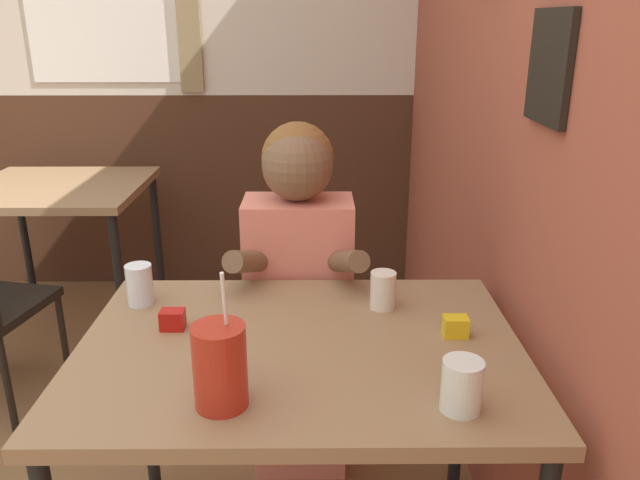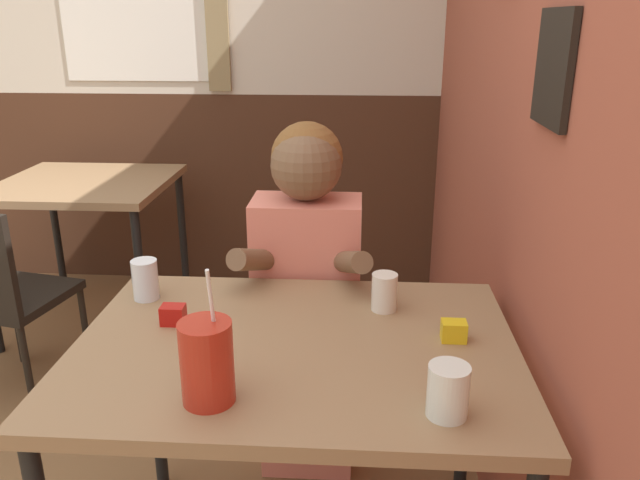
# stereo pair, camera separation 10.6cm
# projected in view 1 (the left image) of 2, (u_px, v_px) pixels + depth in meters

# --- Properties ---
(brick_wall_right) EXTENTS (0.08, 4.53, 2.70)m
(brick_wall_right) POSITION_uv_depth(u_px,v_px,m) (481.00, 63.00, 2.12)
(brick_wall_right) COLOR #9E4C38
(brick_wall_right) RESTS_ON ground_plane
(back_wall) EXTENTS (5.72, 0.09, 2.70)m
(back_wall) POSITION_uv_depth(u_px,v_px,m) (160.00, 46.00, 3.33)
(back_wall) COLOR beige
(back_wall) RESTS_ON ground_plane
(main_table) EXTENTS (1.06, 0.77, 0.76)m
(main_table) POSITION_uv_depth(u_px,v_px,m) (300.00, 369.00, 1.52)
(main_table) COLOR #93704C
(main_table) RESTS_ON ground_plane
(background_table) EXTENTS (0.80, 0.76, 0.76)m
(background_table) POSITION_uv_depth(u_px,v_px,m) (59.00, 202.00, 2.96)
(background_table) COLOR #93704C
(background_table) RESTS_ON ground_plane
(person_seated) EXTENTS (0.42, 0.41, 1.20)m
(person_seated) POSITION_uv_depth(u_px,v_px,m) (299.00, 295.00, 2.01)
(person_seated) COLOR #EA7F6B
(person_seated) RESTS_ON ground_plane
(cocktail_pitcher) EXTENTS (0.11, 0.11, 0.29)m
(cocktail_pitcher) POSITION_uv_depth(u_px,v_px,m) (220.00, 366.00, 1.23)
(cocktail_pitcher) COLOR #B22819
(cocktail_pitcher) RESTS_ON main_table
(glass_near_pitcher) EXTENTS (0.07, 0.07, 0.11)m
(glass_near_pitcher) POSITION_uv_depth(u_px,v_px,m) (140.00, 285.00, 1.69)
(glass_near_pitcher) COLOR silver
(glass_near_pitcher) RESTS_ON main_table
(glass_center) EXTENTS (0.08, 0.08, 0.11)m
(glass_center) POSITION_uv_depth(u_px,v_px,m) (462.00, 386.00, 1.23)
(glass_center) COLOR silver
(glass_center) RESTS_ON main_table
(glass_far_side) EXTENTS (0.07, 0.07, 0.10)m
(glass_far_side) POSITION_uv_depth(u_px,v_px,m) (383.00, 290.00, 1.67)
(glass_far_side) COLOR silver
(glass_far_side) RESTS_ON main_table
(condiment_ketchup) EXTENTS (0.06, 0.04, 0.05)m
(condiment_ketchup) POSITION_uv_depth(u_px,v_px,m) (173.00, 320.00, 1.56)
(condiment_ketchup) COLOR #B7140F
(condiment_ketchup) RESTS_ON main_table
(condiment_mustard) EXTENTS (0.06, 0.04, 0.05)m
(condiment_mustard) POSITION_uv_depth(u_px,v_px,m) (455.00, 326.00, 1.53)
(condiment_mustard) COLOR yellow
(condiment_mustard) RESTS_ON main_table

